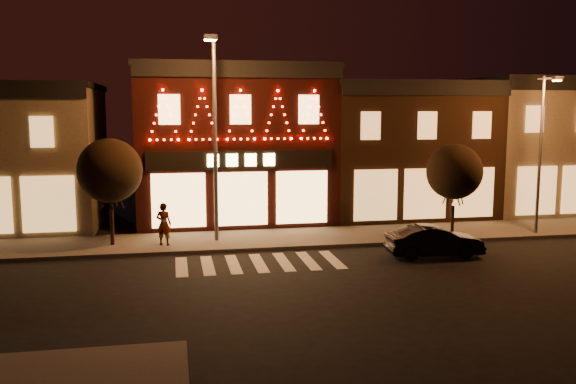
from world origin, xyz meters
name	(u,v)px	position (x,y,z in m)	size (l,w,h in m)	color
ground	(276,293)	(0.00, 0.00, 0.00)	(120.00, 120.00, 0.00)	black
sidewalk_far	(289,238)	(2.00, 8.00, 0.07)	(44.00, 4.00, 0.15)	#47423D
building_pulp	(233,143)	(0.00, 13.98, 4.16)	(10.20, 8.34, 8.30)	black
building_right_a	(398,149)	(9.50, 13.99, 3.76)	(9.20, 8.28, 7.50)	#331F12
building_right_b	(539,144)	(18.50, 13.99, 3.91)	(9.20, 8.28, 7.80)	#6A624B
streetlamp_mid	(214,124)	(-1.40, 7.62, 5.38)	(0.64, 2.05, 8.91)	#59595E
streetlamp_right	(542,143)	(13.72, 6.48, 4.46)	(0.65, 1.68, 7.35)	#59595E
tree_left	(110,171)	(-5.90, 7.85, 3.39)	(2.77, 2.77, 4.63)	black
tree_right	(454,172)	(9.52, 6.80, 3.16)	(2.57, 2.57, 4.30)	black
dark_sedan	(434,241)	(7.23, 3.72, 0.64)	(1.36, 3.91, 1.29)	black
pedestrian	(164,224)	(-3.68, 7.33, 1.08)	(0.68, 0.44, 1.86)	gray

